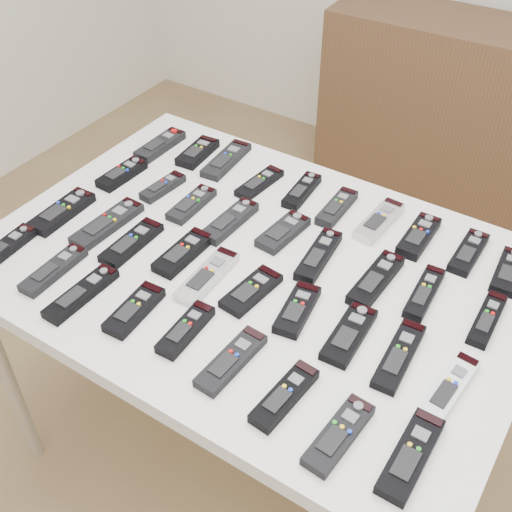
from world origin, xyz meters
The scene contains 41 objects.
ground centered at (0.00, 0.00, 0.00)m, with size 4.00×4.00×0.00m, color brown.
table centered at (-0.13, 0.15, 0.72)m, with size 1.25×0.88×0.78m.
sideboard centered at (0.08, 1.78, 0.41)m, with size 1.62×0.38×0.81m, color #4A371D.
remote_0 centered at (-0.64, 0.41, 0.79)m, with size 0.05×0.17×0.02m, color black.
remote_1 centered at (-0.52, 0.44, 0.79)m, with size 0.06×0.15×0.02m, color black.
remote_2 centered at (-0.43, 0.46, 0.79)m, with size 0.06×0.19×0.02m, color black.
remote_3 centered at (-0.29, 0.41, 0.79)m, with size 0.05×0.16×0.02m, color black.
remote_4 centered at (-0.18, 0.44, 0.79)m, with size 0.04×0.16×0.02m, color black.
remote_5 centered at (-0.07, 0.42, 0.79)m, with size 0.05×0.16×0.02m, color black.
remote_6 centered at (0.05, 0.43, 0.79)m, with size 0.05×0.17×0.02m, color #B7B7BC.
remote_7 centered at (0.15, 0.43, 0.79)m, with size 0.06×0.16×0.02m, color black.
remote_8 centered at (0.27, 0.44, 0.79)m, with size 0.05×0.16×0.02m, color black.
remote_9 centered at (0.37, 0.42, 0.79)m, with size 0.06×0.15×0.02m, color black.
remote_10 centered at (-0.63, 0.24, 0.79)m, with size 0.05×0.15×0.02m, color black.
remote_11 centered at (-0.50, 0.25, 0.79)m, with size 0.04×0.14×0.02m, color black.
remote_12 centered at (-0.39, 0.24, 0.79)m, with size 0.05×0.16×0.02m, color black.
remote_13 centered at (-0.26, 0.23, 0.79)m, with size 0.05×0.18×0.02m, color black.
remote_14 centered at (-0.13, 0.27, 0.79)m, with size 0.06×0.15×0.02m, color black.
remote_15 centered at (-0.02, 0.23, 0.79)m, with size 0.05×0.18×0.02m, color black.
remote_16 centered at (0.13, 0.23, 0.79)m, with size 0.05×0.19×0.02m, color black.
remote_17 centered at (0.24, 0.25, 0.79)m, with size 0.04×0.17×0.02m, color black.
remote_18 centered at (0.38, 0.25, 0.79)m, with size 0.04×0.16×0.02m, color black.
remote_19 centered at (-0.64, 0.03, 0.79)m, with size 0.06×0.18×0.02m, color black.
remote_20 centered at (-0.51, 0.06, 0.79)m, with size 0.06×0.20×0.02m, color black.
remote_21 centered at (-0.41, 0.03, 0.79)m, with size 0.06×0.18×0.02m, color black.
remote_22 centered at (-0.29, 0.07, 0.79)m, with size 0.06×0.17×0.02m, color black.
remote_23 centered at (-0.19, 0.04, 0.79)m, with size 0.05×0.19×0.02m, color #B7B7BC.
remote_24 centered at (-0.08, 0.05, 0.79)m, with size 0.06×0.15×0.02m, color black.
remote_25 centered at (0.03, 0.06, 0.79)m, with size 0.06×0.15×0.02m, color black.
remote_26 centered at (0.15, 0.06, 0.79)m, with size 0.06×0.17×0.02m, color black.
remote_27 centered at (0.26, 0.06, 0.79)m, with size 0.05×0.19×0.02m, color black.
remote_28 centered at (0.37, 0.04, 0.79)m, with size 0.05×0.18×0.02m, color silver.
remote_29 centered at (-0.65, -0.15, 0.79)m, with size 0.05×0.17×0.02m, color black.
remote_30 centered at (-0.50, -0.13, 0.79)m, with size 0.05×0.17×0.02m, color black.
remote_31 centered at (-0.39, -0.16, 0.79)m, with size 0.05×0.19×0.02m, color black.
remote_32 centered at (-0.26, -0.13, 0.79)m, with size 0.05×0.15×0.02m, color black.
remote_33 centered at (-0.13, -0.12, 0.79)m, with size 0.05×0.15×0.02m, color black.
remote_34 centered at (-0.01, -0.13, 0.79)m, with size 0.05×0.18×0.02m, color black.
remote_35 centered at (0.12, -0.15, 0.79)m, with size 0.05×0.16×0.02m, color black.
remote_36 centered at (0.24, -0.17, 0.79)m, with size 0.05×0.17×0.02m, color black.
remote_37 centered at (0.37, -0.14, 0.79)m, with size 0.05×0.18×0.02m, color black.
Camera 1 is at (0.47, -0.78, 1.77)m, focal length 45.00 mm.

